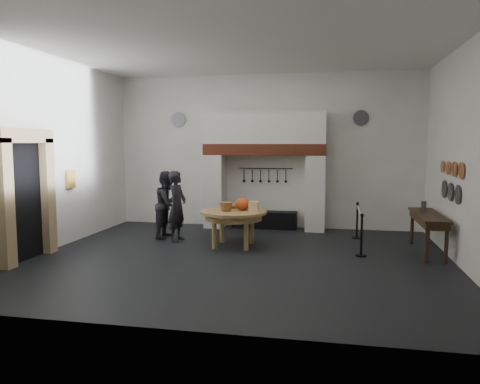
% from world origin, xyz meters
% --- Properties ---
extents(floor, '(9.00, 8.00, 0.02)m').
position_xyz_m(floor, '(0.00, 0.00, 0.00)').
color(floor, black).
rests_on(floor, ground).
extents(ceiling, '(9.00, 8.00, 0.02)m').
position_xyz_m(ceiling, '(0.00, 0.00, 4.50)').
color(ceiling, silver).
rests_on(ceiling, wall_back).
extents(wall_back, '(9.00, 0.02, 4.50)m').
position_xyz_m(wall_back, '(0.00, 4.00, 2.25)').
color(wall_back, white).
rests_on(wall_back, floor).
extents(wall_front, '(9.00, 0.02, 4.50)m').
position_xyz_m(wall_front, '(0.00, -4.00, 2.25)').
color(wall_front, white).
rests_on(wall_front, floor).
extents(wall_left, '(0.02, 8.00, 4.50)m').
position_xyz_m(wall_left, '(-4.50, 0.00, 2.25)').
color(wall_left, white).
rests_on(wall_left, floor).
extents(wall_right, '(0.02, 8.00, 4.50)m').
position_xyz_m(wall_right, '(4.50, 0.00, 2.25)').
color(wall_right, white).
rests_on(wall_right, floor).
extents(chimney_pier_left, '(0.55, 0.70, 2.15)m').
position_xyz_m(chimney_pier_left, '(-1.48, 3.65, 1.07)').
color(chimney_pier_left, silver).
rests_on(chimney_pier_left, floor).
extents(chimney_pier_right, '(0.55, 0.70, 2.15)m').
position_xyz_m(chimney_pier_right, '(1.48, 3.65, 1.07)').
color(chimney_pier_right, silver).
rests_on(chimney_pier_right, floor).
extents(hearth_brick_band, '(3.50, 0.72, 0.32)m').
position_xyz_m(hearth_brick_band, '(0.00, 3.65, 2.31)').
color(hearth_brick_band, '#9E442B').
rests_on(hearth_brick_band, chimney_pier_left).
extents(chimney_hood, '(3.50, 0.70, 0.90)m').
position_xyz_m(chimney_hood, '(0.00, 3.65, 2.92)').
color(chimney_hood, silver).
rests_on(chimney_hood, hearth_brick_band).
extents(iron_range, '(1.90, 0.45, 0.50)m').
position_xyz_m(iron_range, '(0.00, 3.72, 0.25)').
color(iron_range, black).
rests_on(iron_range, floor).
extents(utensil_rail, '(1.60, 0.02, 0.02)m').
position_xyz_m(utensil_rail, '(0.00, 3.92, 1.75)').
color(utensil_rail, black).
rests_on(utensil_rail, wall_back).
extents(door_recess, '(0.04, 1.10, 2.50)m').
position_xyz_m(door_recess, '(-4.47, -1.00, 1.25)').
color(door_recess, black).
rests_on(door_recess, floor).
extents(door_jamb_near, '(0.22, 0.30, 2.60)m').
position_xyz_m(door_jamb_near, '(-4.38, -1.70, 1.30)').
color(door_jamb_near, tan).
rests_on(door_jamb_near, floor).
extents(door_jamb_far, '(0.22, 0.30, 2.60)m').
position_xyz_m(door_jamb_far, '(-4.38, -0.30, 1.30)').
color(door_jamb_far, tan).
rests_on(door_jamb_far, floor).
extents(door_lintel, '(0.22, 1.70, 0.30)m').
position_xyz_m(door_lintel, '(-4.38, -1.00, 2.65)').
color(door_lintel, tan).
rests_on(door_lintel, door_jamb_near).
extents(wall_plaque, '(0.05, 0.34, 0.44)m').
position_xyz_m(wall_plaque, '(-4.45, 0.80, 1.60)').
color(wall_plaque, gold).
rests_on(wall_plaque, wall_left).
extents(work_table, '(1.66, 1.66, 0.07)m').
position_xyz_m(work_table, '(-0.38, 1.16, 0.84)').
color(work_table, tan).
rests_on(work_table, floor).
extents(pumpkin, '(0.36, 0.36, 0.31)m').
position_xyz_m(pumpkin, '(-0.18, 1.26, 1.03)').
color(pumpkin, '#D84E1E').
rests_on(pumpkin, work_table).
extents(cheese_block_big, '(0.22, 0.22, 0.24)m').
position_xyz_m(cheese_block_big, '(0.12, 1.11, 0.99)').
color(cheese_block_big, '#E7C78A').
rests_on(cheese_block_big, work_table).
extents(cheese_block_small, '(0.18, 0.18, 0.20)m').
position_xyz_m(cheese_block_small, '(0.10, 1.41, 0.97)').
color(cheese_block_small, '#D5C67F').
rests_on(cheese_block_small, work_table).
extents(wicker_basket, '(0.33, 0.33, 0.22)m').
position_xyz_m(wicker_basket, '(-0.53, 1.01, 0.98)').
color(wicker_basket, olive).
rests_on(wicker_basket, work_table).
extents(bread_loaf, '(0.31, 0.18, 0.13)m').
position_xyz_m(bread_loaf, '(-0.48, 1.51, 0.94)').
color(bread_loaf, '#A17C39').
rests_on(bread_loaf, work_table).
extents(visitor_near, '(0.49, 0.69, 1.80)m').
position_xyz_m(visitor_near, '(-1.92, 1.49, 0.90)').
color(visitor_near, black).
rests_on(visitor_near, floor).
extents(visitor_far, '(0.75, 0.92, 1.76)m').
position_xyz_m(visitor_far, '(-2.32, 1.89, 0.88)').
color(visitor_far, '#222227').
rests_on(visitor_far, floor).
extents(side_table, '(0.55, 2.20, 0.06)m').
position_xyz_m(side_table, '(4.10, 1.34, 0.87)').
color(side_table, '#362413').
rests_on(side_table, floor).
extents(pewter_jug, '(0.12, 0.12, 0.22)m').
position_xyz_m(pewter_jug, '(4.10, 1.94, 1.01)').
color(pewter_jug, '#454549').
rests_on(pewter_jug, side_table).
extents(copper_pan_a, '(0.03, 0.34, 0.34)m').
position_xyz_m(copper_pan_a, '(4.46, 0.20, 1.95)').
color(copper_pan_a, '#C6662D').
rests_on(copper_pan_a, wall_right).
extents(copper_pan_b, '(0.03, 0.32, 0.32)m').
position_xyz_m(copper_pan_b, '(4.46, 0.75, 1.95)').
color(copper_pan_b, '#C6662D').
rests_on(copper_pan_b, wall_right).
extents(copper_pan_c, '(0.03, 0.30, 0.30)m').
position_xyz_m(copper_pan_c, '(4.46, 1.30, 1.95)').
color(copper_pan_c, '#C6662D').
rests_on(copper_pan_c, wall_right).
extents(copper_pan_d, '(0.03, 0.28, 0.28)m').
position_xyz_m(copper_pan_d, '(4.46, 1.85, 1.95)').
color(copper_pan_d, '#C6662D').
rests_on(copper_pan_d, wall_right).
extents(pewter_plate_left, '(0.03, 0.40, 0.40)m').
position_xyz_m(pewter_plate_left, '(4.46, 0.40, 1.45)').
color(pewter_plate_left, '#4C4C51').
rests_on(pewter_plate_left, wall_right).
extents(pewter_plate_mid, '(0.03, 0.40, 0.40)m').
position_xyz_m(pewter_plate_mid, '(4.46, 1.00, 1.45)').
color(pewter_plate_mid, '#4C4C51').
rests_on(pewter_plate_mid, wall_right).
extents(pewter_plate_right, '(0.03, 0.40, 0.40)m').
position_xyz_m(pewter_plate_right, '(4.46, 1.60, 1.45)').
color(pewter_plate_right, '#4C4C51').
rests_on(pewter_plate_right, wall_right).
extents(pewter_plate_back_left, '(0.44, 0.03, 0.44)m').
position_xyz_m(pewter_plate_back_left, '(-2.70, 3.96, 3.20)').
color(pewter_plate_back_left, '#4C4C51').
rests_on(pewter_plate_back_left, wall_back).
extents(pewter_plate_back_right, '(0.44, 0.03, 0.44)m').
position_xyz_m(pewter_plate_back_right, '(2.70, 3.96, 3.20)').
color(pewter_plate_back_right, '#4C4C51').
rests_on(pewter_plate_back_right, wall_back).
extents(barrier_post_near, '(0.05, 0.05, 0.90)m').
position_xyz_m(barrier_post_near, '(2.60, 0.73, 0.45)').
color(barrier_post_near, black).
rests_on(barrier_post_near, floor).
extents(barrier_post_far, '(0.05, 0.05, 0.90)m').
position_xyz_m(barrier_post_far, '(2.60, 2.73, 0.45)').
color(barrier_post_far, black).
rests_on(barrier_post_far, floor).
extents(barrier_rope, '(0.04, 2.00, 0.04)m').
position_xyz_m(barrier_rope, '(2.60, 1.73, 0.85)').
color(barrier_rope, silver).
rests_on(barrier_rope, barrier_post_near).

